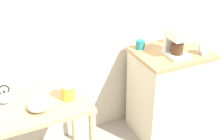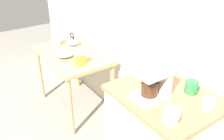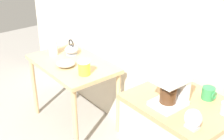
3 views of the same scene
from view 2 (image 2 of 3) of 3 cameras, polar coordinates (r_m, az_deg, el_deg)
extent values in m
plane|color=gray|center=(2.77, -1.76, -14.00)|extent=(8.00, 8.00, 0.00)
cube|color=tan|center=(2.79, -9.25, 3.50)|extent=(0.93, 0.59, 0.04)
cylinder|color=tan|center=(3.23, -16.20, -1.00)|extent=(0.04, 0.04, 0.69)
cylinder|color=tan|center=(2.55, -9.50, -8.67)|extent=(0.04, 0.04, 0.69)
cylinder|color=tan|center=(3.39, -8.13, 1.39)|extent=(0.04, 0.04, 0.69)
cylinder|color=tan|center=(2.75, 0.10, -5.12)|extent=(0.04, 0.04, 0.69)
cube|color=tan|center=(1.72, 11.99, -6.08)|extent=(0.71, 0.56, 0.04)
cylinder|color=#9E998C|center=(2.70, -10.75, 3.09)|extent=(0.08, 0.08, 0.01)
ellipsoid|color=#9E998C|center=(2.69, -10.80, 3.65)|extent=(0.18, 0.18, 0.05)
cylinder|color=#B2B5BA|center=(2.97, -9.01, 5.58)|extent=(0.12, 0.12, 0.01)
ellipsoid|color=#B2B5BA|center=(2.95, -9.07, 6.44)|extent=(0.14, 0.14, 0.09)
cone|color=#B2B5BA|center=(2.89, -8.47, 6.12)|extent=(0.07, 0.03, 0.05)
sphere|color=black|center=(2.93, -9.15, 7.41)|extent=(0.02, 0.02, 0.02)
torus|color=black|center=(2.92, -9.18, 7.68)|extent=(0.09, 0.01, 0.09)
cylinder|color=silver|center=(2.97, -12.78, 6.89)|extent=(0.09, 0.09, 0.17)
cylinder|color=silver|center=(2.93, -13.05, 9.22)|extent=(0.03, 0.03, 0.09)
cylinder|color=gold|center=(2.49, -7.42, 2.52)|extent=(0.11, 0.11, 0.12)
cylinder|color=white|center=(2.46, -7.51, 3.95)|extent=(0.12, 0.12, 0.01)
cube|color=white|center=(1.66, 8.75, -5.89)|extent=(0.18, 0.22, 0.03)
cube|color=white|center=(1.65, 11.21, -1.58)|extent=(0.16, 0.05, 0.26)
cube|color=white|center=(1.55, 9.30, 0.40)|extent=(0.18, 0.22, 0.08)
cylinder|color=#4C2D19|center=(1.61, 8.66, -4.10)|extent=(0.11, 0.11, 0.10)
cylinder|color=beige|center=(1.63, 21.32, -7.27)|extent=(0.07, 0.07, 0.08)
torus|color=beige|center=(1.62, 22.41, -7.88)|extent=(0.01, 0.05, 0.05)
cylinder|color=#338C4C|center=(1.76, 17.83, -3.77)|extent=(0.09, 0.09, 0.09)
torus|color=#338C4C|center=(1.74, 19.00, -4.41)|extent=(0.01, 0.06, 0.06)
cylinder|color=teal|center=(1.95, 10.42, 0.53)|extent=(0.08, 0.08, 0.09)
torus|color=teal|center=(1.93, 11.25, 0.08)|extent=(0.01, 0.06, 0.06)
cube|color=#B2B5BA|center=(1.48, 13.31, -11.49)|extent=(0.08, 0.06, 0.02)
cylinder|color=#B2B5BA|center=(1.44, 13.57, -9.67)|extent=(0.11, 0.05, 0.11)
cylinder|color=black|center=(1.44, 13.51, -9.70)|extent=(0.09, 0.04, 0.09)
camera|label=1|loc=(2.84, -63.96, 20.32)|focal=49.92mm
camera|label=3|loc=(0.45, -148.30, -0.69)|focal=49.42mm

